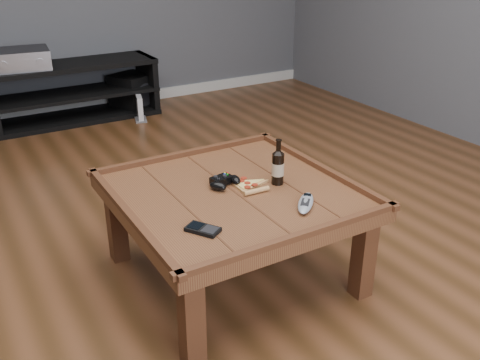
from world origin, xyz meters
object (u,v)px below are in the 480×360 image
beer_bottle (278,166)px  remote_control (306,203)px  coffee_table (233,202)px  smartphone (203,229)px  av_receiver (21,59)px  media_console (75,92)px  pizza_slice (249,186)px  game_console (140,109)px  game_controller (224,182)px  subwoofer (133,92)px

beer_bottle → remote_control: size_ratio=1.16×
coffee_table → smartphone: coffee_table is taller
av_receiver → coffee_table: bearing=-75.0°
media_console → smartphone: media_console is taller
pizza_slice → remote_control: 0.30m
coffee_table → game_console: 2.51m
media_console → remote_control: bearing=-86.4°
game_controller → smartphone: 0.41m
game_controller → smartphone: game_controller is taller
av_receiver → subwoofer: av_receiver is taller
coffee_table → remote_control: bearing=-56.2°
coffee_table → smartphone: bearing=-138.1°
beer_bottle → remote_control: beer_bottle is taller
remote_control → media_console: bearing=137.9°
subwoofer → smartphone: bearing=-129.3°
remote_control → game_console: 2.77m
game_controller → pizza_slice: game_controller is taller
subwoofer → av_receiver: bearing=159.1°
subwoofer → game_console: 0.36m
remote_control → av_receiver: bearing=145.1°
remote_control → coffee_table: bearing=168.0°
subwoofer → beer_bottle: bearing=-120.8°
beer_bottle → game_controller: bearing=155.7°
smartphone → remote_control: (0.47, -0.03, 0.01)m
game_console → av_receiver: bearing=176.6°
media_console → subwoofer: media_console is taller
game_controller → subwoofer: game_controller is taller
game_controller → remote_control: game_controller is taller
beer_bottle → subwoofer: (0.33, 2.84, -0.37)m
beer_bottle → smartphone: beer_bottle is taller
smartphone → subwoofer: smartphone is taller
beer_bottle → media_console: bearing=94.4°
beer_bottle → av_receiver: bearing=102.2°
media_console → smartphone: 3.02m
beer_bottle → subwoofer: 2.88m
remote_control → subwoofer: remote_control is taller
smartphone → remote_control: remote_control is taller
beer_bottle → smartphone: (-0.49, -0.21, -0.08)m
remote_control → game_controller: bearing=164.1°
av_receiver → smartphone: bearing=-80.9°
subwoofer → game_controller: bearing=-125.6°
game_console → smartphone: bearing=-89.9°
game_controller → subwoofer: size_ratio=0.40×
media_console → beer_bottle: beer_bottle is taller
av_receiver → subwoofer: size_ratio=1.12×
media_console → game_controller: size_ratio=8.22×
coffee_table → av_receiver: bearing=98.1°
subwoofer → game_console: bearing=-125.7°
pizza_slice → remote_control: bearing=-65.9°
av_receiver → remote_control: bearing=-72.2°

